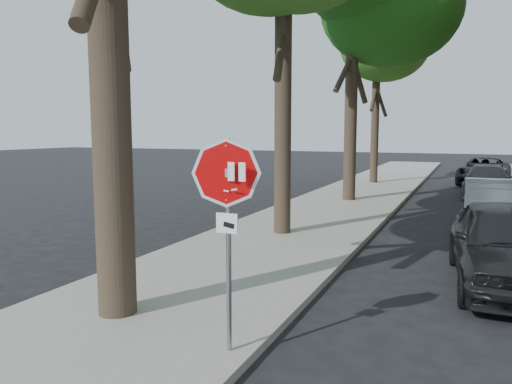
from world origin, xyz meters
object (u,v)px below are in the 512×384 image
Objects in this scene: car_a at (507,244)px; stop_sign at (227,204)px; car_b at (495,208)px; car_c at (487,181)px; tree_far at (377,43)px; car_d at (484,171)px.

stop_sign is at bearing -130.15° from car_a.
car_c is (0.00, 8.50, -0.07)m from car_b.
stop_sign is at bearing -99.50° from car_c.
stop_sign is 10.10m from car_b.
tree_far is (-2.02, 21.14, 5.26)m from stop_sign.
tree_far is 2.07× the size of car_b.
car_d is at bearing 81.98° from stop_sign.
tree_far is 2.07× the size of car_a.
stop_sign is 0.52× the size of car_d.
stop_sign is 0.58× the size of car_a.
car_a is 4.81m from car_b.
tree_far is at bearing 103.06° from car_a.
car_b is 13.94m from car_d.
car_b reaches higher than car_d.
car_c is at bearing -83.50° from car_d.
car_d is (0.00, 13.94, -0.04)m from car_b.
car_b is at bearing -89.09° from car_c.
stop_sign is 21.88m from tree_far.
car_b is 0.97× the size of car_c.
car_b is at bearing -65.48° from tree_far.
tree_far reaches higher than car_b.
tree_far is 18.47m from car_a.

